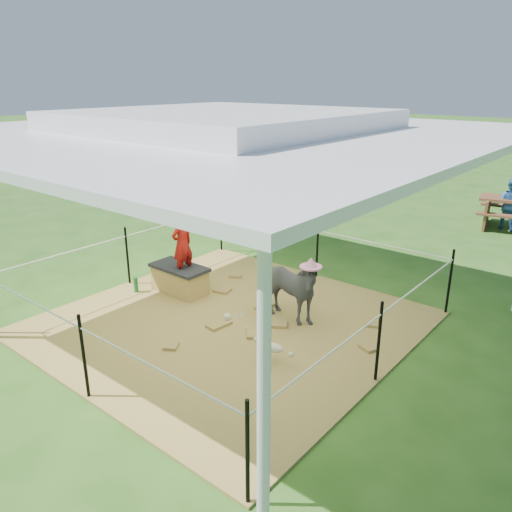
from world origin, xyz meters
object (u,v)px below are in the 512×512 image
Objects in this scene: straw_bale at (180,280)px; foal at (273,346)px; woman at (182,238)px; distant_person at (510,204)px; green_bottle at (136,285)px; pony at (286,290)px.

foal is (2.44, -0.74, 0.03)m from straw_bale.
distant_person is (2.96, 7.28, -0.37)m from woman.
distant_person is (3.61, 7.73, 0.44)m from green_bottle.
foal is (2.99, -0.29, 0.10)m from green_bottle.
green_bottle is 0.30× the size of foal.
distant_person is at bearing 64.96° from green_bottle.
woman is at bearing 100.07° from pony.
green_bottle is at bearing -54.94° from woman.
green_bottle is 3.00m from foal.
woman is (0.10, 0.00, 0.73)m from straw_bale.
woman is 2.55m from foal.
straw_bale is 0.80× the size of pony.
pony is 1.36× the size of foal.
foal is (2.34, -0.74, -0.70)m from woman.
foal is 0.69× the size of distant_person.
woman is 1.31× the size of foal.
distant_person reaches higher than pony.
woman is at bearing 152.33° from foal.
distant_person reaches higher than straw_bale.
woman reaches higher than pony.
pony is (2.45, 0.71, 0.35)m from green_bottle.
straw_bale is at bearing 83.14° from distant_person.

